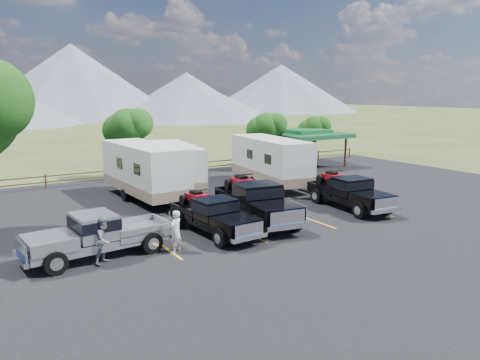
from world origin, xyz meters
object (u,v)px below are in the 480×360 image
rig_center (255,201)px  person_b (104,240)px  pavilion (304,134)px  pickup_silver (98,234)px  rig_left (213,214)px  person_a (176,231)px  rig_right (349,192)px  trailer_right (270,161)px  trailer_left (145,171)px  trailer_center (175,166)px

rig_center → person_b: rig_center is taller
pavilion → pickup_silver: (-21.60, -13.66, -1.84)m
rig_left → pickup_silver: size_ratio=0.94×
person_a → rig_right: bearing=161.3°
person_b → rig_left: bearing=-22.8°
rig_left → person_a: size_ratio=3.27×
trailer_right → rig_left: bearing=-131.4°
rig_right → trailer_right: bearing=96.6°
rig_left → rig_center: 2.87m
person_a → rig_left: bearing=-176.6°
rig_center → trailer_left: trailer_left is taller
pavilion → person_b: pavilion is taller
rig_right → trailer_right: trailer_right is taller
person_a → person_b: 2.81m
rig_center → pickup_silver: 8.13m
person_a → rig_center: bearing=175.1°
rig_center → person_a: rig_center is taller
rig_left → trailer_right: 11.41m
pavilion → pickup_silver: 25.63m
trailer_left → person_b: 10.67m
trailer_center → person_a: trailer_center is taller
rig_left → trailer_right: bearing=37.3°
pavilion → trailer_right: bearing=-143.1°
trailer_center → trailer_right: 6.50m
rig_right → trailer_center: 11.42m
rig_left → trailer_right: size_ratio=0.59×
rig_center → person_b: bearing=-158.6°
pavilion → trailer_left: 17.33m
person_b → pavilion: bearing=-1.6°
pickup_silver → pavilion: bearing=117.2°
rig_right → trailer_center: bearing=128.7°
rig_right → pickup_silver: rig_right is taller
trailer_left → trailer_right: size_ratio=1.01×
pickup_silver → person_a: size_ratio=3.47×
trailer_right → person_b: (-13.86, -8.68, -0.80)m
rig_center → rig_left: bearing=-158.0°
pavilion → person_b: bearing=-146.1°
rig_left → rig_center: rig_center is taller
trailer_right → person_b: size_ratio=5.17×
pavilion → trailer_center: 14.36m
rig_right → trailer_center: trailer_center is taller
trailer_right → person_a: trailer_right is taller
trailer_center → person_a: size_ratio=5.05×
rig_left → rig_right: (8.66, 0.15, 0.05)m
rig_center → trailer_center: (-0.32, 9.05, 0.52)m
rig_left → pickup_silver: bearing=179.9°
rig_center → trailer_right: (5.78, 6.82, 0.66)m
trailer_left → pickup_silver: 9.93m
rig_center → trailer_center: size_ratio=0.78×
rig_center → person_a: size_ratio=3.94×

